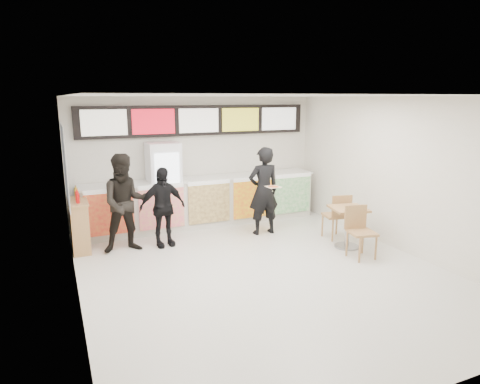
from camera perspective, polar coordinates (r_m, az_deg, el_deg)
floor at (r=7.60m, az=3.04°, el=-10.56°), size 7.00×7.00×0.00m
ceiling at (r=7.00m, az=3.33°, el=12.68°), size 7.00×7.00×0.00m
wall_back at (r=10.34m, az=-5.65°, el=4.24°), size 6.00×0.00×6.00m
wall_left at (r=6.41m, az=-21.51°, el=-1.70°), size 0.00×7.00×7.00m
wall_right at (r=8.90m, az=20.69°, el=2.15°), size 0.00×7.00×7.00m
service_counter at (r=10.14m, az=-4.81°, el=-1.25°), size 5.56×0.77×1.14m
menu_board at (r=10.17m, az=-5.61°, el=9.48°), size 5.50×0.14×0.70m
drinks_fridge at (r=9.81m, az=-10.06°, el=0.69°), size 0.70×0.67×2.00m
mirror_panel at (r=8.77m, az=-22.33°, el=3.53°), size 0.01×2.00×1.50m
customer_main at (r=9.38m, az=3.15°, el=0.13°), size 0.72×0.48×1.94m
customer_left at (r=8.58m, az=-14.98°, el=-1.47°), size 0.96×0.76×1.94m
customer_mid at (r=8.75m, az=-10.30°, el=-1.99°), size 1.00×0.52×1.63m
pizza_slice at (r=8.95m, az=4.46°, el=0.74°), size 0.36×0.36×0.02m
cafe_table at (r=8.86m, az=14.20°, el=-3.62°), size 0.81×1.74×0.99m
condiment_ledge at (r=9.03m, az=-20.62°, el=-4.12°), size 0.37×0.90×1.20m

